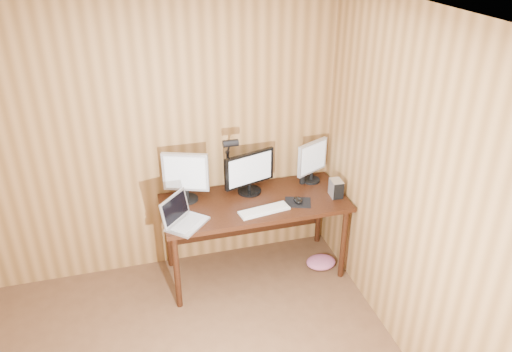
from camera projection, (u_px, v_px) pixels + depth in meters
name	position (u px, v px, depth m)	size (l,w,h in m)	color
room_shell	(161.00, 300.00, 2.48)	(4.00, 4.00, 4.00)	brown
desk	(252.00, 209.00, 4.44)	(1.60, 0.70, 0.75)	black
monitor_center	(249.00, 172.00, 4.37)	(0.47, 0.21, 0.38)	black
monitor_left	(186.00, 176.00, 4.22)	(0.38, 0.19, 0.44)	black
monitor_right	(312.00, 161.00, 4.55)	(0.33, 0.18, 0.40)	black
laptop	(182.00, 217.00, 3.98)	(0.41, 0.41, 0.24)	silver
keyboard	(264.00, 210.00, 4.16)	(0.45, 0.20, 0.02)	silver
mousepad	(298.00, 202.00, 4.30)	(0.22, 0.18, 0.00)	black
mouse	(298.00, 200.00, 4.29)	(0.07, 0.11, 0.04)	black
hard_drive	(336.00, 188.00, 4.36)	(0.10, 0.14, 0.15)	silver
phone	(246.00, 214.00, 4.12)	(0.07, 0.10, 0.01)	silver
speaker	(302.00, 177.00, 4.58)	(0.05, 0.05, 0.12)	black
desk_lamp	(229.00, 157.00, 4.28)	(0.13, 0.19, 0.58)	black
fabric_pile	(321.00, 262.00, 4.70)	(0.28, 0.23, 0.09)	#C15D84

